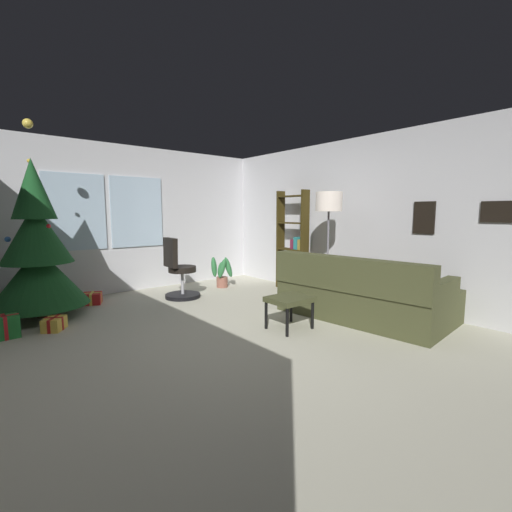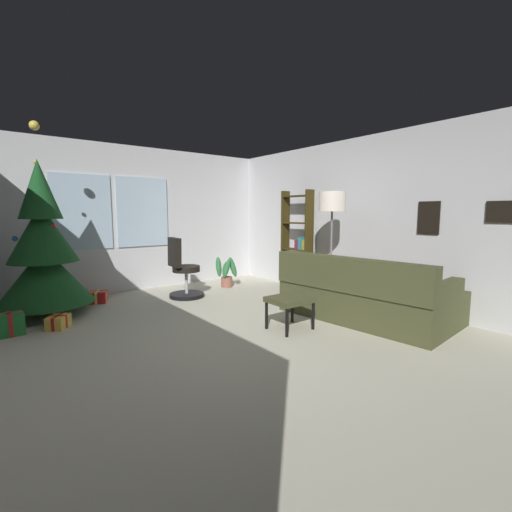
% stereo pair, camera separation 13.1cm
% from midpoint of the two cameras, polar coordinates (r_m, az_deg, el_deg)
% --- Properties ---
extents(ground_plane, '(4.93, 6.38, 0.10)m').
position_cam_midpoint_polar(ground_plane, '(3.93, -2.95, -14.12)').
color(ground_plane, '#BBB8A2').
extents(wall_back_with_windows, '(4.93, 0.12, 2.50)m').
position_cam_midpoint_polar(wall_back_with_windows, '(6.55, -20.50, 5.62)').
color(wall_back_with_windows, silver).
rests_on(wall_back_with_windows, ground_plane).
extents(wall_right_with_frames, '(0.12, 6.38, 2.50)m').
position_cam_midpoint_polar(wall_right_with_frames, '(5.55, 18.32, 5.47)').
color(wall_right_with_frames, silver).
rests_on(wall_right_with_frames, ground_plane).
extents(couch, '(1.70, 2.14, 0.84)m').
position_cam_midpoint_polar(couch, '(4.80, 17.12, -6.26)').
color(couch, '#414427').
rests_on(couch, ground_plane).
extents(footstool, '(0.48, 0.41, 0.39)m').
position_cam_midpoint_polar(footstool, '(4.19, 4.53, -7.30)').
color(footstool, '#414427').
rests_on(footstool, ground_plane).
extents(holiday_tree, '(1.18, 1.18, 2.52)m').
position_cam_midpoint_polar(holiday_tree, '(5.39, -32.41, 0.30)').
color(holiday_tree, '#4C331E').
rests_on(holiday_tree, ground_plane).
extents(gift_box_red, '(0.34, 0.34, 0.17)m').
position_cam_midpoint_polar(gift_box_red, '(5.93, -25.55, -6.20)').
color(gift_box_red, red).
rests_on(gift_box_red, ground_plane).
extents(gift_box_green, '(0.28, 0.22, 0.26)m').
position_cam_midpoint_polar(gift_box_green, '(4.84, -36.18, -9.26)').
color(gift_box_green, '#1E722D').
rests_on(gift_box_green, ground_plane).
extents(gift_box_gold, '(0.31, 0.32, 0.16)m').
position_cam_midpoint_polar(gift_box_gold, '(4.85, -30.50, -9.44)').
color(gift_box_gold, gold).
rests_on(gift_box_gold, ground_plane).
extents(office_chair, '(0.56, 0.56, 0.98)m').
position_cam_midpoint_polar(office_chair, '(5.80, -12.94, -2.95)').
color(office_chair, black).
rests_on(office_chair, ground_plane).
extents(bookshelf, '(0.18, 0.64, 1.75)m').
position_cam_midpoint_polar(bookshelf, '(6.29, 5.37, 1.56)').
color(bookshelf, '#342A0E').
rests_on(bookshelf, ground_plane).
extents(floor_lamp, '(0.38, 0.38, 1.67)m').
position_cam_midpoint_polar(floor_lamp, '(5.25, 10.97, 7.50)').
color(floor_lamp, slate).
rests_on(floor_lamp, ground_plane).
extents(potted_plant, '(0.37, 0.41, 0.59)m').
position_cam_midpoint_polar(potted_plant, '(6.50, -6.15, -2.75)').
color(potted_plant, '#8E5645').
rests_on(potted_plant, ground_plane).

